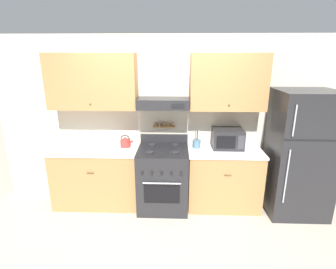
# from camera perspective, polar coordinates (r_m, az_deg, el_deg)

# --- Properties ---
(ground_plane) EXTENTS (16.00, 16.00, 0.00)m
(ground_plane) POSITION_cam_1_polar(r_m,az_deg,el_deg) (4.04, -1.23, -17.09)
(ground_plane) COLOR #B2A38E
(wall_back) EXTENTS (5.20, 0.46, 2.55)m
(wall_back) POSITION_cam_1_polar(r_m,az_deg,el_deg) (3.98, -1.62, 6.01)
(wall_back) COLOR beige
(wall_back) RESTS_ON ground_plane
(counter_left) EXTENTS (1.30, 0.62, 0.91)m
(counter_left) POSITION_cam_1_polar(r_m,az_deg,el_deg) (4.25, -15.09, -8.73)
(counter_left) COLOR #AD7A47
(counter_left) RESTS_ON ground_plane
(counter_right) EXTENTS (1.09, 0.62, 0.91)m
(counter_right) POSITION_cam_1_polar(r_m,az_deg,el_deg) (4.13, 11.97, -9.28)
(counter_right) COLOR #AD7A47
(counter_right) RESTS_ON ground_plane
(stove_range) EXTENTS (0.74, 0.73, 1.07)m
(stove_range) POSITION_cam_1_polar(r_m,az_deg,el_deg) (4.02, -1.06, -9.41)
(stove_range) COLOR #232326
(stove_range) RESTS_ON ground_plane
(refrigerator) EXTENTS (0.81, 0.77, 1.81)m
(refrigerator) POSITION_cam_1_polar(r_m,az_deg,el_deg) (4.20, 26.70, -3.76)
(refrigerator) COLOR #232326
(refrigerator) RESTS_ON ground_plane
(tea_kettle) EXTENTS (0.20, 0.16, 0.19)m
(tea_kettle) POSITION_cam_1_polar(r_m,az_deg,el_deg) (4.03, -9.25, -1.68)
(tea_kettle) COLOR red
(tea_kettle) RESTS_ON counter_left
(microwave) EXTENTS (0.45, 0.37, 0.29)m
(microwave) POSITION_cam_1_polar(r_m,az_deg,el_deg) (4.02, 12.82, -0.85)
(microwave) COLOR #232326
(microwave) RESTS_ON counter_right
(utensil_crock) EXTENTS (0.12, 0.12, 0.28)m
(utensil_crock) POSITION_cam_1_polar(r_m,az_deg,el_deg) (3.97, 6.24, -1.93)
(utensil_crock) COLOR slate
(utensil_crock) RESTS_ON counter_right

